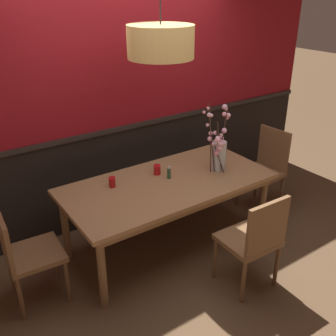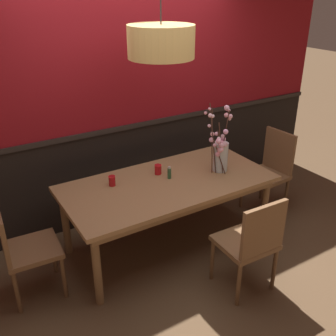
{
  "view_description": "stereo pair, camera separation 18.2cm",
  "coord_description": "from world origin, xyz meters",
  "px_view_note": "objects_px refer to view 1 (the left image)",
  "views": [
    {
      "loc": [
        -1.9,
        -2.75,
        2.48
      ],
      "look_at": [
        0.0,
        0.0,
        0.88
      ],
      "focal_mm": 41.86,
      "sensor_mm": 36.0,
      "label": 1
    },
    {
      "loc": [
        -1.74,
        -2.85,
        2.48
      ],
      "look_at": [
        0.0,
        0.0,
        0.88
      ],
      "focal_mm": 41.86,
      "sensor_mm": 36.0,
      "label": 2
    }
  ],
  "objects_px": {
    "chair_head_east_end": "(266,165)",
    "candle_holder_nearer_center": "(157,170)",
    "pendant_lamp": "(161,42)",
    "chair_near_side_right": "(255,238)",
    "candle_holder_nearer_edge": "(112,182)",
    "chair_far_side_right": "(149,161)",
    "vase_with_blossoms": "(219,152)",
    "dining_table": "(168,188)",
    "chair_head_west_end": "(25,252)",
    "condiment_bottle": "(169,173)"
  },
  "relations": [
    {
      "from": "chair_head_east_end",
      "to": "candle_holder_nearer_center",
      "type": "distance_m",
      "value": 1.44
    },
    {
      "from": "chair_head_east_end",
      "to": "pendant_lamp",
      "type": "height_order",
      "value": "pendant_lamp"
    },
    {
      "from": "chair_near_side_right",
      "to": "candle_holder_nearer_center",
      "type": "xyz_separation_m",
      "value": [
        -0.26,
        1.11,
        0.27
      ]
    },
    {
      "from": "chair_head_east_end",
      "to": "candle_holder_nearer_edge",
      "type": "height_order",
      "value": "chair_head_east_end"
    },
    {
      "from": "chair_far_side_right",
      "to": "vase_with_blossoms",
      "type": "height_order",
      "value": "vase_with_blossoms"
    },
    {
      "from": "chair_near_side_right",
      "to": "pendant_lamp",
      "type": "bearing_deg",
      "value": 104.8
    },
    {
      "from": "chair_near_side_right",
      "to": "chair_head_east_end",
      "type": "relative_size",
      "value": 0.97
    },
    {
      "from": "chair_near_side_right",
      "to": "candle_holder_nearer_center",
      "type": "distance_m",
      "value": 1.17
    },
    {
      "from": "chair_near_side_right",
      "to": "chair_far_side_right",
      "type": "distance_m",
      "value": 1.85
    },
    {
      "from": "chair_near_side_right",
      "to": "candle_holder_nearer_edge",
      "type": "bearing_deg",
      "value": 123.49
    },
    {
      "from": "dining_table",
      "to": "candle_holder_nearer_edge",
      "type": "distance_m",
      "value": 0.55
    },
    {
      "from": "chair_head_east_end",
      "to": "vase_with_blossoms",
      "type": "height_order",
      "value": "vase_with_blossoms"
    },
    {
      "from": "dining_table",
      "to": "pendant_lamp",
      "type": "distance_m",
      "value": 1.37
    },
    {
      "from": "candle_holder_nearer_center",
      "to": "candle_holder_nearer_edge",
      "type": "height_order",
      "value": "same"
    },
    {
      "from": "dining_table",
      "to": "candle_holder_nearer_edge",
      "type": "height_order",
      "value": "candle_holder_nearer_edge"
    },
    {
      "from": "chair_far_side_right",
      "to": "chair_head_west_end",
      "type": "height_order",
      "value": "chair_far_side_right"
    },
    {
      "from": "chair_near_side_right",
      "to": "chair_far_side_right",
      "type": "xyz_separation_m",
      "value": [
        0.1,
        1.84,
        -0.01
      ]
    },
    {
      "from": "candle_holder_nearer_edge",
      "to": "chair_head_west_end",
      "type": "bearing_deg",
      "value": -168.4
    },
    {
      "from": "chair_head_west_end",
      "to": "dining_table",
      "type": "bearing_deg",
      "value": -0.74
    },
    {
      "from": "chair_head_east_end",
      "to": "candle_holder_nearer_edge",
      "type": "distance_m",
      "value": 1.93
    },
    {
      "from": "chair_near_side_right",
      "to": "chair_head_east_end",
      "type": "xyz_separation_m",
      "value": [
        1.15,
        0.94,
        0.01
      ]
    },
    {
      "from": "dining_table",
      "to": "chair_head_west_end",
      "type": "bearing_deg",
      "value": 179.26
    },
    {
      "from": "chair_head_east_end",
      "to": "chair_near_side_right",
      "type": "bearing_deg",
      "value": -140.95
    },
    {
      "from": "chair_far_side_right",
      "to": "vase_with_blossoms",
      "type": "xyz_separation_m",
      "value": [
        0.22,
        -0.99,
        0.42
      ]
    },
    {
      "from": "dining_table",
      "to": "chair_far_side_right",
      "type": "distance_m",
      "value": 1.0
    },
    {
      "from": "condiment_bottle",
      "to": "pendant_lamp",
      "type": "relative_size",
      "value": 0.11
    },
    {
      "from": "candle_holder_nearer_edge",
      "to": "condiment_bottle",
      "type": "relative_size",
      "value": 0.8
    },
    {
      "from": "chair_near_side_right",
      "to": "candle_holder_nearer_edge",
      "type": "height_order",
      "value": "chair_near_side_right"
    },
    {
      "from": "chair_near_side_right",
      "to": "chair_head_east_end",
      "type": "height_order",
      "value": "chair_head_east_end"
    },
    {
      "from": "chair_near_side_right",
      "to": "vase_with_blossoms",
      "type": "distance_m",
      "value": 1.0
    },
    {
      "from": "chair_far_side_right",
      "to": "pendant_lamp",
      "type": "relative_size",
      "value": 0.81
    },
    {
      "from": "chair_head_west_end",
      "to": "chair_near_side_right",
      "type": "bearing_deg",
      "value": -29.68
    },
    {
      "from": "pendant_lamp",
      "to": "vase_with_blossoms",
      "type": "bearing_deg",
      "value": -15.29
    },
    {
      "from": "chair_far_side_right",
      "to": "condiment_bottle",
      "type": "height_order",
      "value": "chair_far_side_right"
    },
    {
      "from": "chair_near_side_right",
      "to": "candle_holder_nearer_center",
      "type": "height_order",
      "value": "chair_near_side_right"
    },
    {
      "from": "candle_holder_nearer_center",
      "to": "candle_holder_nearer_edge",
      "type": "xyz_separation_m",
      "value": [
        -0.49,
        0.01,
        0.0
      ]
    },
    {
      "from": "chair_head_west_end",
      "to": "pendant_lamp",
      "type": "bearing_deg",
      "value": 2.99
    },
    {
      "from": "dining_table",
      "to": "vase_with_blossoms",
      "type": "xyz_separation_m",
      "value": [
        0.57,
        -0.07,
        0.28
      ]
    },
    {
      "from": "chair_head_west_end",
      "to": "chair_head_east_end",
      "type": "relative_size",
      "value": 0.92
    },
    {
      "from": "candle_holder_nearer_center",
      "to": "candle_holder_nearer_edge",
      "type": "relative_size",
      "value": 1.0
    },
    {
      "from": "candle_holder_nearer_edge",
      "to": "pendant_lamp",
      "type": "relative_size",
      "value": 0.09
    },
    {
      "from": "pendant_lamp",
      "to": "candle_holder_nearer_center",
      "type": "bearing_deg",
      "value": 83.05
    },
    {
      "from": "vase_with_blossoms",
      "to": "pendant_lamp",
      "type": "height_order",
      "value": "pendant_lamp"
    },
    {
      "from": "chair_head_east_end",
      "to": "condiment_bottle",
      "type": "relative_size",
      "value": 7.65
    },
    {
      "from": "chair_near_side_right",
      "to": "chair_far_side_right",
      "type": "bearing_deg",
      "value": 86.98
    },
    {
      "from": "chair_near_side_right",
      "to": "pendant_lamp",
      "type": "relative_size",
      "value": 0.83
    },
    {
      "from": "pendant_lamp",
      "to": "chair_head_west_end",
      "type": "bearing_deg",
      "value": -177.01
    },
    {
      "from": "condiment_bottle",
      "to": "pendant_lamp",
      "type": "bearing_deg",
      "value": 145.68
    },
    {
      "from": "dining_table",
      "to": "chair_head_west_end",
      "type": "distance_m",
      "value": 1.41
    },
    {
      "from": "chair_far_side_right",
      "to": "vase_with_blossoms",
      "type": "relative_size",
      "value": 1.3
    }
  ]
}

